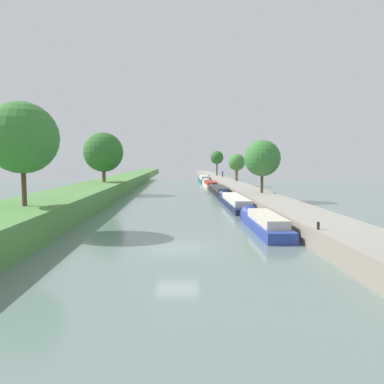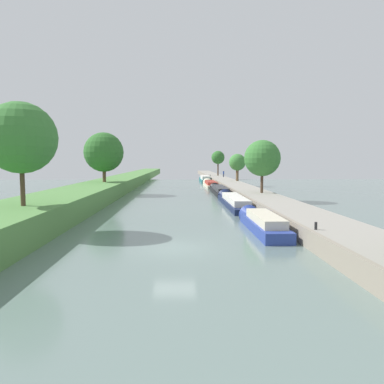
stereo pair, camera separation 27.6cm
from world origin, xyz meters
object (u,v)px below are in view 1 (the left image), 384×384
Objects in this scene: narrowboat_cream at (209,184)px; narrowboat_teal at (204,179)px; narrowboat_black at (219,190)px; mooring_bollard_far at (209,175)px; narrowboat_navy at (233,201)px; person_walking at (223,174)px; narrowboat_blue at (263,222)px; mooring_bollard_near at (318,226)px.

narrowboat_teal is at bearing 90.02° from narrowboat_cream.
mooring_bollard_far reaches higher than narrowboat_black.
narrowboat_navy is at bearing -91.91° from mooring_bollard_far.
narrowboat_cream is 17.58m from person_walking.
mooring_bollard_far reaches higher than narrowboat_blue.
mooring_bollard_far reaches higher than narrowboat_navy.
narrowboat_teal is 30.87× the size of mooring_bollard_near.
narrowboat_blue reaches higher than narrowboat_cream.
narrowboat_blue is 6.16× the size of person_walking.
mooring_bollard_near is at bearing -85.08° from narrowboat_navy.
mooring_bollard_near is (-2.97, -69.79, -0.65)m from person_walking.
person_walking reaches higher than narrowboat_cream.
narrowboat_black is at bearing -89.84° from narrowboat_teal.
narrowboat_cream is 15.80m from narrowboat_teal.
person_walking is at bearing 87.56° from mooring_bollard_near.
mooring_bollard_far is at bearing 90.00° from mooring_bollard_near.
narrowboat_teal is at bearing 89.97° from narrowboat_blue.
narrowboat_teal reaches higher than narrowboat_black.
narrowboat_blue is at bearing -90.05° from narrowboat_cream.
narrowboat_blue is 68.82m from mooring_bollard_far.
narrowboat_navy is 35.52× the size of mooring_bollard_far.
narrowboat_blue is 0.74× the size of narrowboat_teal.
narrowboat_black is 1.13× the size of narrowboat_teal.
person_walking is 69.86m from mooring_bollard_near.
narrowboat_black is 36.44m from mooring_bollard_near.
mooring_bollard_far is (1.80, 53.82, 0.84)m from narrowboat_navy.
narrowboat_blue is 0.64× the size of narrowboat_navy.
person_walking is (4.79, 16.85, 1.53)m from narrowboat_cream.
narrowboat_cream is 33.40× the size of mooring_bollard_near.
mooring_bollard_far reaches higher than narrowboat_teal.
narrowboat_teal reaches higher than narrowboat_blue.
narrowboat_teal is at bearing 90.16° from narrowboat_black.
narrowboat_blue is 0.68× the size of narrowboat_cream.
person_walking reaches higher than narrowboat_blue.
narrowboat_blue is at bearing -90.03° from narrowboat_teal.
mooring_bollard_near is at bearing -88.48° from narrowboat_teal.
narrowboat_black is 34.89× the size of mooring_bollard_far.
narrowboat_black is at bearing 89.77° from narrowboat_blue.
mooring_bollard_far is at bearing 88.45° from narrowboat_blue.
narrowboat_teal is 30.87× the size of mooring_bollard_far.
mooring_bollard_near is (1.82, -52.95, 0.89)m from narrowboat_cream.
narrowboat_navy is 35.52× the size of mooring_bollard_near.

